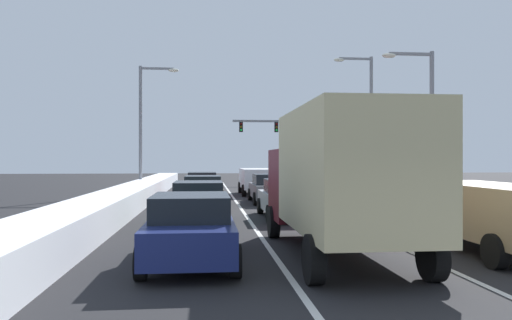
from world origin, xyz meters
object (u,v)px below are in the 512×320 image
at_px(suv_black_right_lane_third, 335,183).
at_px(roadside_sign_right, 422,132).
at_px(box_truck_center_lane_nearest, 339,176).
at_px(suv_tan_right_lane_nearest, 492,211).
at_px(suv_charcoal_right_lane_fourth, 308,179).
at_px(sedan_gray_center_lane_third, 269,188).
at_px(street_lamp_left_mid, 146,118).
at_px(sedan_navy_left_lane_nearest, 191,228).
at_px(sedan_silver_center_lane_second, 287,198).
at_px(sedan_red_left_lane_fourth, 202,185).
at_px(suv_red_right_lane_second, 378,193).
at_px(street_lamp_right_mid, 424,112).
at_px(suv_white_center_lane_fourth, 257,179).
at_px(sedan_green_left_lane_second, 198,203).
at_px(street_lamp_right_far, 366,113).
at_px(traffic_light_gantry, 285,136).
at_px(sedan_tan_left_lane_third, 203,191).

relative_size(suv_black_right_lane_third, roadside_sign_right, 0.89).
bearing_deg(box_truck_center_lane_nearest, suv_tan_right_lane_nearest, 1.82).
distance_m(suv_black_right_lane_third, suv_charcoal_right_lane_fourth, 6.07).
relative_size(sedan_gray_center_lane_third, street_lamp_left_mid, 0.53).
bearing_deg(sedan_gray_center_lane_third, suv_tan_right_lane_nearest, -75.89).
xyz_separation_m(suv_tan_right_lane_nearest, sedan_gray_center_lane_third, (-3.61, 14.35, -0.25)).
bearing_deg(box_truck_center_lane_nearest, sedan_navy_left_lane_nearest, -175.26).
height_order(suv_tan_right_lane_nearest, box_truck_center_lane_nearest, box_truck_center_lane_nearest).
bearing_deg(street_lamp_left_mid, sedan_silver_center_lane_second, -64.10).
bearing_deg(sedan_red_left_lane_fourth, roadside_sign_right, 1.89).
distance_m(suv_red_right_lane_second, street_lamp_right_mid, 7.74).
relative_size(suv_charcoal_right_lane_fourth, suv_white_center_lane_fourth, 1.00).
bearing_deg(sedan_green_left_lane_second, sedan_silver_center_lane_second, 25.55).
xyz_separation_m(sedan_navy_left_lane_nearest, street_lamp_right_far, (10.97, 20.97, 4.63)).
relative_size(sedan_green_left_lane_second, street_lamp_left_mid, 0.53).
bearing_deg(traffic_light_gantry, sedan_green_left_lane_second, -104.85).
xyz_separation_m(suv_charcoal_right_lane_fourth, street_lamp_left_mid, (-10.60, 2.37, 4.08)).
bearing_deg(sedan_tan_left_lane_third, sedan_green_left_lane_second, -91.00).
relative_size(sedan_silver_center_lane_second, street_lamp_left_mid, 0.53).
xyz_separation_m(sedan_gray_center_lane_third, sedan_tan_left_lane_third, (-3.48, -2.34, 0.00)).
distance_m(suv_red_right_lane_second, suv_white_center_lane_fourth, 14.16).
distance_m(suv_tan_right_lane_nearest, sedan_silver_center_lane_second, 8.45).
height_order(sedan_gray_center_lane_third, roadside_sign_right, roadside_sign_right).
bearing_deg(sedan_tan_left_lane_third, suv_tan_right_lane_nearest, -59.46).
height_order(sedan_tan_left_lane_third, sedan_red_left_lane_fourth, same).
relative_size(traffic_light_gantry, street_lamp_right_mid, 0.99).
height_order(suv_charcoal_right_lane_fourth, sedan_tan_left_lane_third, suv_charcoal_right_lane_fourth).
height_order(suv_charcoal_right_lane_fourth, roadside_sign_right, roadside_sign_right).
distance_m(sedan_gray_center_lane_third, sedan_red_left_lane_fourth, 5.44).
bearing_deg(suv_tan_right_lane_nearest, street_lamp_left_mid, 116.14).
bearing_deg(sedan_tan_left_lane_third, sedan_navy_left_lane_nearest, -90.78).
bearing_deg(traffic_light_gantry, suv_white_center_lane_fourth, -106.00).
bearing_deg(suv_white_center_lane_fourth, suv_charcoal_right_lane_fourth, -7.97).
relative_size(suv_tan_right_lane_nearest, suv_white_center_lane_fourth, 1.00).
bearing_deg(box_truck_center_lane_nearest, suv_black_right_lane_third, 75.45).
xyz_separation_m(street_lamp_right_mid, street_lamp_left_mid, (-14.79, 10.34, 0.49)).
xyz_separation_m(traffic_light_gantry, roadside_sign_right, (6.18, -16.58, -0.48)).
distance_m(traffic_light_gantry, street_lamp_right_mid, 23.70).
bearing_deg(roadside_sign_right, sedan_tan_left_lane_third, -153.57).
relative_size(sedan_navy_left_lane_nearest, street_lamp_right_mid, 0.59).
xyz_separation_m(sedan_silver_center_lane_second, sedan_red_left_lane_fourth, (-3.38, 10.91, 0.00)).
distance_m(box_truck_center_lane_nearest, street_lamp_right_mid, 14.61).
bearing_deg(roadside_sign_right, box_truck_center_lane_nearest, -119.28).
bearing_deg(suv_tan_right_lane_nearest, sedan_green_left_lane_second, 140.53).
bearing_deg(street_lamp_right_far, roadside_sign_right, -27.70).
bearing_deg(sedan_gray_center_lane_third, sedan_green_left_lane_second, -113.04).
bearing_deg(sedan_red_left_lane_fourth, street_lamp_left_mid, 134.35).
bearing_deg(suv_black_right_lane_third, sedan_tan_left_lane_third, -164.51).
relative_size(sedan_green_left_lane_second, street_lamp_right_far, 0.49).
relative_size(box_truck_center_lane_nearest, street_lamp_right_mid, 0.94).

